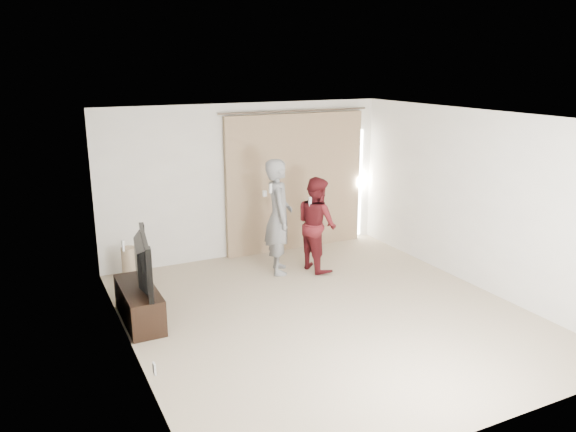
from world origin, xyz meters
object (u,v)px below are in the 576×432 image
object	(u,v)px
tv_console	(139,304)
person_man	(279,217)
tv	(136,262)
person_woman	(317,224)

from	to	relation	value
tv_console	person_man	world-z (taller)	person_man
tv_console	person_man	distance (m)	2.60
tv	person_man	xyz separation A→B (m)	(2.37, 0.82, 0.10)
tv_console	person_woman	bearing A→B (deg)	12.72
person_woman	tv	bearing A→B (deg)	-167.28
person_woman	tv_console	bearing A→B (deg)	-167.28
tv_console	person_woman	size ratio (longest dim) A/B	0.80
person_man	tv	bearing A→B (deg)	-160.91
person_man	person_woman	world-z (taller)	person_man
tv	person_woman	xyz separation A→B (m)	(2.97, 0.67, -0.05)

